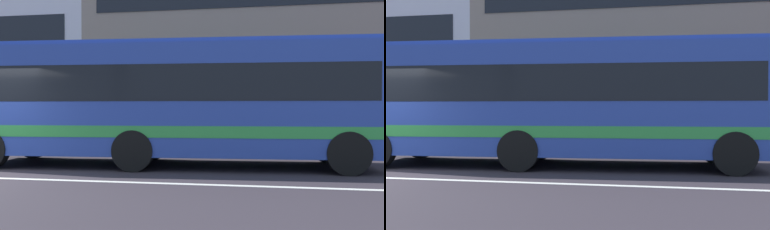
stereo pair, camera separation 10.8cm
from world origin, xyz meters
TOP-DOWN VIEW (x-y plane):
  - hedge_row_far at (-0.45, 6.54)m, footprint 17.93×1.10m
  - apartment_block_right at (7.80, 16.44)m, footprint 20.20×10.42m
  - transit_bus at (4.11, 2.58)m, footprint 10.83×3.09m

SIDE VIEW (x-z plane):
  - hedge_row_far at x=-0.45m, z-range 0.00..0.88m
  - transit_bus at x=4.11m, z-range 0.16..3.37m
  - apartment_block_right at x=7.80m, z-range 0.00..13.00m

